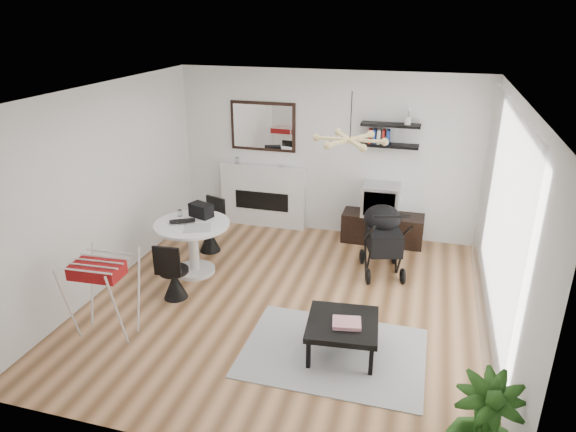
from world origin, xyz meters
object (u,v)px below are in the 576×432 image
(coffee_table, at_px, (343,325))
(tv_console, at_px, (382,228))
(drying_rack, at_px, (104,296))
(crt_tv, at_px, (381,200))
(dining_table, at_px, (193,240))
(fireplace, at_px, (263,188))
(stroller, at_px, (383,242))
(potted_plant, at_px, (483,431))

(coffee_table, bearing_deg, tv_console, 87.95)
(drying_rack, distance_m, coffee_table, 2.73)
(crt_tv, relative_size, dining_table, 0.54)
(coffee_table, bearing_deg, fireplace, 121.43)
(drying_rack, distance_m, stroller, 3.81)
(tv_console, height_order, drying_rack, drying_rack)
(fireplace, distance_m, dining_table, 2.01)
(crt_tv, bearing_deg, dining_table, -143.65)
(crt_tv, xyz_separation_m, drying_rack, (-2.75, -3.47, -0.22))
(stroller, bearing_deg, coffee_table, -111.40)
(tv_console, bearing_deg, coffee_table, -92.05)
(stroller, xyz_separation_m, potted_plant, (1.14, -3.39, 0.02))
(fireplace, bearing_deg, drying_rack, -101.15)
(coffee_table, distance_m, potted_plant, 1.89)
(stroller, xyz_separation_m, coffee_table, (-0.21, -2.08, -0.10))
(fireplace, distance_m, coffee_table, 3.82)
(fireplace, height_order, tv_console, fireplace)
(drying_rack, bearing_deg, coffee_table, 5.17)
(crt_tv, bearing_deg, potted_plant, -73.59)
(potted_plant, bearing_deg, drying_rack, 167.08)
(drying_rack, bearing_deg, fireplace, 75.87)
(crt_tv, height_order, drying_rack, crt_tv)
(drying_rack, height_order, stroller, stroller)
(tv_console, bearing_deg, dining_table, -144.26)
(dining_table, height_order, stroller, stroller)
(tv_console, relative_size, dining_table, 1.22)
(drying_rack, xyz_separation_m, potted_plant, (4.05, -0.93, -0.03))
(fireplace, relative_size, potted_plant, 2.23)
(tv_console, xyz_separation_m, drying_rack, (-2.81, -3.47, 0.27))
(coffee_table, bearing_deg, crt_tv, 89.05)
(fireplace, distance_m, tv_console, 2.15)
(drying_rack, xyz_separation_m, stroller, (2.91, 2.47, -0.05))
(dining_table, height_order, potted_plant, potted_plant)
(crt_tv, relative_size, drying_rack, 0.58)
(crt_tv, bearing_deg, stroller, -81.24)
(fireplace, xyz_separation_m, stroller, (2.19, -1.17, -0.22))
(fireplace, bearing_deg, potted_plant, -53.86)
(coffee_table, bearing_deg, dining_table, 151.61)
(coffee_table, xyz_separation_m, potted_plant, (1.35, -1.32, 0.12))
(tv_console, height_order, dining_table, dining_table)
(tv_console, xyz_separation_m, potted_plant, (1.24, -4.40, 0.24))
(crt_tv, distance_m, potted_plant, 4.59)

